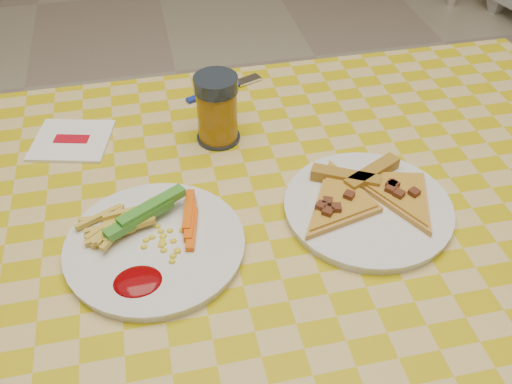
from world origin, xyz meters
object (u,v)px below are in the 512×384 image
(table, at_px, (263,257))
(plate_right, at_px, (368,209))
(plate_left, at_px, (155,247))
(drink_glass, at_px, (217,110))

(table, height_order, plate_right, plate_right)
(plate_left, height_order, drink_glass, drink_glass)
(table, distance_m, plate_right, 0.17)
(table, relative_size, plate_right, 5.34)
(plate_left, height_order, plate_right, same)
(drink_glass, bearing_deg, table, -82.15)
(table, distance_m, plate_left, 0.18)
(table, height_order, drink_glass, drink_glass)
(plate_left, relative_size, plate_right, 1.00)
(plate_right, bearing_deg, drink_glass, 129.20)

